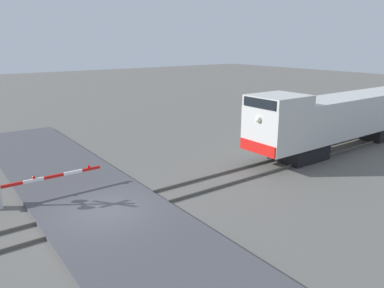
# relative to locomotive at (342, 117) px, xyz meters

# --- Properties ---
(ground_plane) EXTENTS (160.00, 160.00, 0.00)m
(ground_plane) POSITION_rel_locomotive_xyz_m (0.00, -17.48, -2.20)
(ground_plane) COLOR #605E59
(rail_track_left) EXTENTS (0.08, 80.00, 0.15)m
(rail_track_left) POSITION_rel_locomotive_xyz_m (-0.72, -17.48, -2.13)
(rail_track_left) COLOR #59544C
(rail_track_left) RESTS_ON ground_plane
(rail_track_right) EXTENTS (0.08, 80.00, 0.15)m
(rail_track_right) POSITION_rel_locomotive_xyz_m (0.72, -17.48, -2.13)
(rail_track_right) COLOR #59544C
(rail_track_right) RESTS_ON ground_plane
(road_surface) EXTENTS (36.00, 5.42, 0.17)m
(road_surface) POSITION_rel_locomotive_xyz_m (0.00, -17.48, -2.12)
(road_surface) COLOR #47474C
(road_surface) RESTS_ON ground_plane
(locomotive) EXTENTS (2.82, 17.12, 4.28)m
(locomotive) POSITION_rel_locomotive_xyz_m (0.00, 0.00, 0.00)
(locomotive) COLOR black
(locomotive) RESTS_ON ground_plane
(crossing_gate) EXTENTS (0.36, 5.38, 1.19)m
(crossing_gate) POSITION_rel_locomotive_xyz_m (-3.30, -20.50, -1.46)
(crossing_gate) COLOR silver
(crossing_gate) RESTS_ON ground_plane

